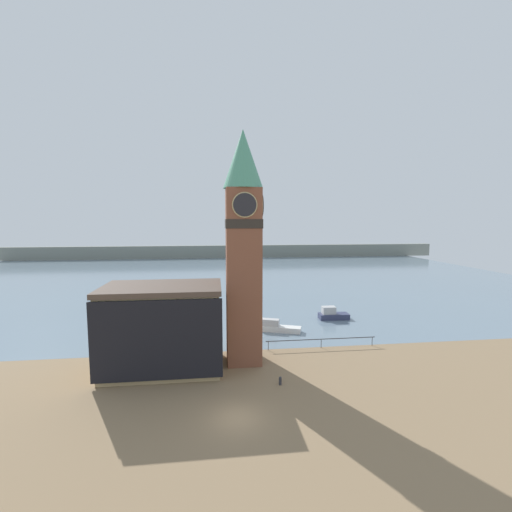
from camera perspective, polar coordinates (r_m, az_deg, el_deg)
name	(u,v)px	position (r m, az deg, el deg)	size (l,w,h in m)	color
ground_plane	(237,418)	(28.64, -3.23, -25.36)	(160.00, 160.00, 0.00)	#846B4C
water	(221,273)	(99.01, -5.93, -2.77)	(160.00, 120.00, 0.00)	slate
far_shoreline	(219,252)	(138.44, -6.21, 0.73)	(180.00, 3.00, 5.00)	gray
pier_railing	(321,340)	(41.93, 10.82, -13.56)	(13.17, 0.08, 1.09)	#333338
clock_tower	(243,242)	(35.12, -2.12, 2.43)	(4.05, 4.05, 23.95)	brown
pier_building	(163,327)	(36.00, -15.24, -11.43)	(11.67, 7.37, 8.50)	tan
boat_near	(275,327)	(47.22, 3.15, -11.71)	(6.53, 3.52, 1.62)	silver
boat_far	(332,314)	(53.91, 12.59, -9.49)	(4.52, 1.92, 1.93)	#333856
mooring_bollard_near	(280,380)	(33.12, 4.06, -19.97)	(0.27, 0.27, 0.77)	#2D2D33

